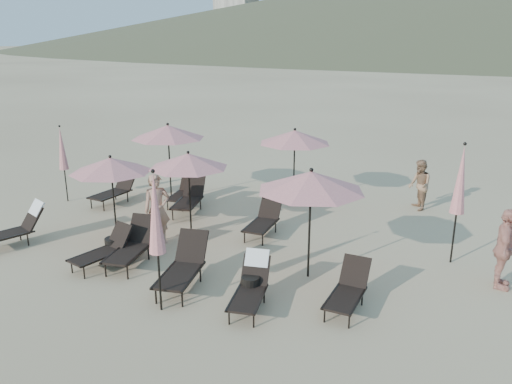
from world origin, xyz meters
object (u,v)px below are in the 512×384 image
at_px(lounger_1, 103,249).
at_px(lounger_5, 348,289).
at_px(beachgoer_c, 504,249).
at_px(umbrella_open_1, 188,161).
at_px(umbrella_open_4, 295,137).
at_px(lounger_6, 115,189).
at_px(lounger_8, 189,197).
at_px(umbrella_closed_1, 460,180).
at_px(side_table_0, 114,247).
at_px(lounger_2, 132,245).
at_px(lounger_3, 183,266).
at_px(lounger_9, 264,219).
at_px(beachgoer_a, 157,209).
at_px(umbrella_open_0, 111,165).
at_px(lounger_0, 16,226).
at_px(lounger_7, 184,191).
at_px(umbrella_open_2, 311,181).
at_px(umbrella_open_3, 168,132).
at_px(beachgoer_b, 419,185).
at_px(umbrella_closed_2, 62,149).
at_px(umbrella_closed_0, 156,214).
at_px(lounger_4, 251,284).

bearing_deg(lounger_1, lounger_5, 17.48).
bearing_deg(beachgoer_c, umbrella_open_1, 91.06).
distance_m(umbrella_open_1, umbrella_open_4, 3.91).
xyz_separation_m(lounger_6, lounger_8, (2.60, 0.28, 0.00)).
xyz_separation_m(umbrella_closed_1, side_table_0, (-7.34, -3.10, -1.76)).
height_order(lounger_2, umbrella_open_4, umbrella_open_4).
bearing_deg(lounger_5, lounger_6, 159.70).
height_order(lounger_3, lounger_9, lounger_3).
distance_m(lounger_6, beachgoer_a, 3.86).
bearing_deg(umbrella_open_0, lounger_0, -143.75).
relative_size(umbrella_open_4, umbrella_closed_1, 0.84).
bearing_deg(side_table_0, umbrella_closed_1, 22.90).
xyz_separation_m(lounger_1, umbrella_open_4, (2.24, 6.20, 1.73)).
bearing_deg(lounger_7, beachgoer_c, -22.35).
xyz_separation_m(lounger_3, lounger_8, (-2.49, 4.10, -0.02)).
bearing_deg(umbrella_open_1, lounger_1, -104.68).
relative_size(lounger_2, beachgoer_a, 0.99).
height_order(lounger_2, lounger_9, lounger_2).
xyz_separation_m(lounger_2, lounger_3, (1.70, -0.46, 0.02)).
bearing_deg(umbrella_open_2, lounger_2, -164.27).
height_order(lounger_8, umbrella_open_4, umbrella_open_4).
height_order(lounger_0, umbrella_open_1, umbrella_open_1).
bearing_deg(umbrella_open_2, umbrella_open_1, 163.18).
bearing_deg(umbrella_open_3, lounger_9, -20.93).
height_order(umbrella_open_4, beachgoer_b, umbrella_open_4).
xyz_separation_m(lounger_2, umbrella_open_0, (-1.40, 1.06, 1.51)).
xyz_separation_m(umbrella_open_0, umbrella_open_3, (-0.65, 3.43, 0.24)).
bearing_deg(umbrella_open_0, beachgoer_b, 40.44).
xyz_separation_m(umbrella_closed_2, beachgoer_a, (4.74, -1.59, -0.81)).
bearing_deg(beachgoer_a, umbrella_open_2, -49.94).
relative_size(umbrella_open_3, umbrella_open_4, 1.04).
relative_size(lounger_7, umbrella_open_1, 0.73).
distance_m(lounger_6, umbrella_closed_1, 10.18).
distance_m(umbrella_open_2, beachgoer_b, 6.10).
relative_size(lounger_5, umbrella_open_2, 0.60).
relative_size(lounger_7, umbrella_open_4, 0.68).
bearing_deg(umbrella_open_2, side_table_0, -167.98).
relative_size(umbrella_open_0, umbrella_open_1, 0.99).
xyz_separation_m(umbrella_open_0, umbrella_closed_0, (3.23, -2.52, -0.02)).
distance_m(lounger_1, lounger_3, 2.23).
xyz_separation_m(lounger_0, umbrella_open_4, (5.06, 6.19, 1.64)).
bearing_deg(lounger_8, umbrella_open_3, 130.51).
height_order(lounger_7, beachgoer_a, beachgoer_a).
bearing_deg(umbrella_closed_2, umbrella_open_3, 29.83).
relative_size(lounger_0, umbrella_open_2, 0.71).
distance_m(lounger_9, umbrella_open_1, 2.51).
bearing_deg(beachgoer_a, beachgoer_b, -2.72).
relative_size(umbrella_open_2, side_table_0, 5.37).
xyz_separation_m(lounger_4, lounger_7, (-4.70, 4.79, -0.03)).
xyz_separation_m(lounger_0, lounger_8, (2.56, 4.01, -0.04)).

